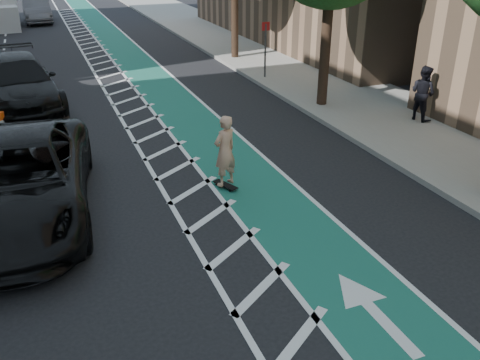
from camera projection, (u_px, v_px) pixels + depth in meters
ground at (161, 264)px, 9.73m from camera, size 120.00×120.00×0.00m
bike_lane at (175, 104)px, 19.11m from camera, size 2.00×90.00×0.01m
buffer_strip at (135, 108)px, 18.61m from camera, size 1.40×90.00×0.01m
sidewalk_right at (326, 85)px, 21.25m from camera, size 5.00×90.00×0.15m
curb_right at (273, 91)px, 20.43m from camera, size 0.12×90.00×0.16m
sign_post at (265, 49)px, 21.75m from camera, size 0.35×0.08×2.47m
skateboard at (225, 185)px, 12.67m from camera, size 0.47×0.75×0.10m
skateboarder at (225, 151)px, 12.28m from camera, size 0.77×0.65×1.79m
suv_near at (17, 180)px, 11.02m from camera, size 3.75×6.83×1.81m
suv_far at (16, 84)px, 18.23m from camera, size 3.34×6.67×1.86m
car_grey at (37, 10)px, 37.26m from camera, size 1.97×5.19×1.69m
pedestrian at (423, 93)px, 16.66m from camera, size 0.85×1.00×1.80m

